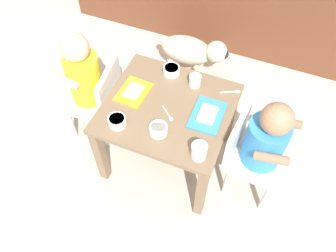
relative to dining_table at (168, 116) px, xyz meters
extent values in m
plane|color=beige|center=(0.00, 0.00, -0.36)|extent=(7.00, 7.00, 0.00)
cube|color=#7A6047|center=(0.00, 0.00, 0.06)|extent=(0.59, 0.55, 0.03)
cube|color=#7A6047|center=(-0.27, -0.24, -0.16)|extent=(0.04, 0.04, 0.41)
cube|color=#7A6047|center=(0.27, -0.24, -0.16)|extent=(0.04, 0.04, 0.41)
cube|color=#7A6047|center=(-0.27, 0.24, -0.16)|extent=(0.04, 0.04, 0.41)
cube|color=#7A6047|center=(0.27, 0.24, -0.16)|extent=(0.04, 0.04, 0.41)
cube|color=silver|center=(-0.47, 0.03, -0.09)|extent=(0.31, 0.31, 0.02)
cube|color=silver|center=(-0.34, 0.04, 0.02)|extent=(0.06, 0.27, 0.22)
cylinder|color=yellow|center=(-0.47, 0.03, 0.05)|extent=(0.17, 0.17, 0.28)
sphere|color=beige|center=(-0.48, 0.03, 0.25)|extent=(0.14, 0.14, 0.14)
cylinder|color=silver|center=(-0.58, 0.11, -0.23)|extent=(0.03, 0.03, 0.26)
cylinder|color=silver|center=(-0.55, -0.08, -0.23)|extent=(0.03, 0.03, 0.26)
cylinder|color=silver|center=(-0.38, 0.14, -0.23)|extent=(0.03, 0.03, 0.26)
cylinder|color=silver|center=(-0.36, -0.06, -0.23)|extent=(0.03, 0.03, 0.26)
cylinder|color=beige|center=(-0.53, 0.12, 0.12)|extent=(0.15, 0.06, 0.09)
cylinder|color=beige|center=(-0.50, -0.07, 0.12)|extent=(0.15, 0.06, 0.09)
cube|color=silver|center=(0.47, 0.00, -0.09)|extent=(0.30, 0.30, 0.02)
cube|color=silver|center=(0.34, 0.01, 0.02)|extent=(0.05, 0.27, 0.22)
cylinder|color=#388CD8|center=(0.47, 0.00, 0.04)|extent=(0.18, 0.18, 0.24)
sphere|color=#A87A5B|center=(0.48, -0.01, 0.22)|extent=(0.14, 0.14, 0.14)
cylinder|color=silver|center=(0.56, -0.11, -0.23)|extent=(0.03, 0.03, 0.26)
cylinder|color=silver|center=(0.58, 0.09, -0.23)|extent=(0.03, 0.03, 0.26)
cylinder|color=silver|center=(0.36, -0.10, -0.23)|extent=(0.03, 0.03, 0.26)
cylinder|color=silver|center=(0.38, 0.10, -0.23)|extent=(0.03, 0.03, 0.26)
cylinder|color=#A87A5B|center=(0.51, -0.11, 0.10)|extent=(0.15, 0.05, 0.09)
cylinder|color=#A87A5B|center=(0.52, 0.09, 0.10)|extent=(0.15, 0.05, 0.09)
ellipsoid|color=beige|center=(-0.14, 0.66, -0.16)|extent=(0.34, 0.19, 0.17)
sphere|color=beige|center=(0.05, 0.66, -0.12)|extent=(0.13, 0.13, 0.13)
sphere|color=black|center=(0.10, 0.66, -0.12)|extent=(0.06, 0.06, 0.06)
torus|color=green|center=(0.01, 0.66, -0.13)|extent=(0.03, 0.11, 0.11)
sphere|color=beige|center=(-0.30, 0.65, -0.13)|extent=(0.05, 0.05, 0.05)
cylinder|color=beige|center=(-0.05, 0.61, -0.30)|extent=(0.04, 0.04, 0.13)
cylinder|color=beige|center=(-0.05, 0.71, -0.30)|extent=(0.04, 0.04, 0.13)
cylinder|color=beige|center=(-0.23, 0.60, -0.30)|extent=(0.04, 0.04, 0.13)
cylinder|color=beige|center=(-0.24, 0.71, -0.30)|extent=(0.04, 0.04, 0.13)
cube|color=gold|center=(-0.19, 0.02, 0.08)|extent=(0.14, 0.18, 0.01)
cube|color=white|center=(-0.19, 0.02, 0.09)|extent=(0.08, 0.10, 0.01)
cube|color=#388CD8|center=(0.19, 0.02, 0.08)|extent=(0.14, 0.20, 0.01)
cube|color=white|center=(0.19, 0.02, 0.09)|extent=(0.08, 0.11, 0.01)
cylinder|color=white|center=(0.22, -0.20, 0.11)|extent=(0.07, 0.07, 0.07)
cylinder|color=silver|center=(0.22, -0.20, 0.09)|extent=(0.06, 0.06, 0.04)
cylinder|color=white|center=(0.07, 0.18, 0.10)|extent=(0.06, 0.06, 0.06)
cylinder|color=silver|center=(0.07, 0.18, 0.09)|extent=(0.05, 0.05, 0.04)
cylinder|color=white|center=(-0.17, -0.18, 0.09)|extent=(0.08, 0.08, 0.04)
cylinder|color=#D84C33|center=(-0.17, -0.18, 0.11)|extent=(0.07, 0.07, 0.01)
cylinder|color=white|center=(0.02, -0.15, 0.09)|extent=(0.08, 0.08, 0.04)
cylinder|color=#B26633|center=(0.02, -0.15, 0.11)|extent=(0.07, 0.07, 0.01)
cylinder|color=white|center=(-0.07, 0.21, 0.09)|extent=(0.09, 0.09, 0.04)
cylinder|color=gold|center=(-0.07, 0.21, 0.11)|extent=(0.07, 0.07, 0.01)
cylinder|color=silver|center=(0.23, 0.19, 0.08)|extent=(0.07, 0.04, 0.01)
ellipsoid|color=silver|center=(0.28, 0.21, 0.08)|extent=(0.03, 0.03, 0.01)
cylinder|color=silver|center=(0.01, -0.03, 0.08)|extent=(0.06, 0.05, 0.01)
ellipsoid|color=silver|center=(0.04, -0.06, 0.08)|extent=(0.03, 0.03, 0.01)
camera|label=1|loc=(0.39, -0.96, 1.33)|focal=37.19mm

